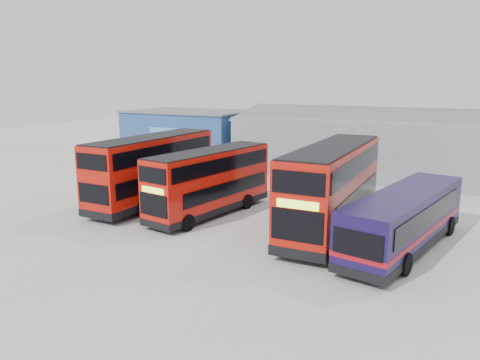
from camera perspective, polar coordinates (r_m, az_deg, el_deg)
ground_plane at (r=27.57m, az=-2.03°, el=-5.26°), size 120.00×120.00×0.00m
office_block at (r=49.30m, az=-6.11°, el=5.47°), size 12.30×8.32×5.12m
maintenance_shed at (r=43.59m, az=20.56°, el=3.93°), size 30.50×12.00×5.89m
double_decker_left at (r=31.84m, az=-10.58°, el=1.15°), size 2.91×10.92×4.59m
double_decker_centre at (r=28.88m, az=-3.67°, el=-0.32°), size 3.77×9.82×4.06m
double_decker_right at (r=25.93m, az=11.16°, el=-1.13°), size 3.03×11.41×4.80m
single_decker_blue at (r=24.30m, az=19.42°, el=-4.77°), size 4.55×11.09×2.94m
panel_van at (r=44.94m, az=-12.09°, el=2.84°), size 3.20×5.22×2.14m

